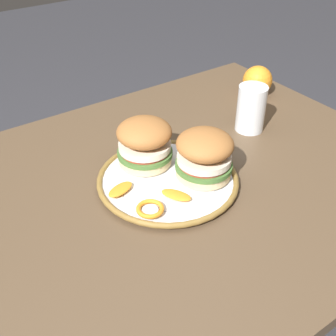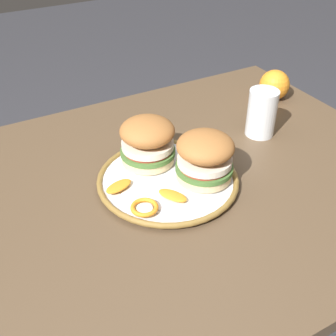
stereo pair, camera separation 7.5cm
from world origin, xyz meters
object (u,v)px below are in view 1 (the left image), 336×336
(dining_table, at_px, (150,228))
(sandwich_half_right, at_px, (204,154))
(drinking_glass, at_px, (251,111))
(sandwich_half_left, at_px, (145,142))
(dinner_plate, at_px, (168,180))
(whole_orange, at_px, (257,81))

(dining_table, bearing_deg, sandwich_half_right, -17.42)
(sandwich_half_right, bearing_deg, drinking_glass, 24.08)
(drinking_glass, bearing_deg, dining_table, -168.97)
(sandwich_half_left, distance_m, drinking_glass, 0.30)
(dinner_plate, height_order, sandwich_half_right, sandwich_half_right)
(dining_table, bearing_deg, whole_orange, 21.92)
(dinner_plate, bearing_deg, sandwich_half_right, -28.10)
(dining_table, height_order, drinking_glass, drinking_glass)
(whole_orange, bearing_deg, dinner_plate, -155.93)
(dinner_plate, xyz_separation_m, drinking_glass, (0.29, 0.07, 0.04))
(whole_orange, bearing_deg, sandwich_half_right, -148.44)
(dinner_plate, xyz_separation_m, whole_orange, (0.45, 0.20, 0.03))
(sandwich_half_right, height_order, drinking_glass, sandwich_half_right)
(drinking_glass, relative_size, whole_orange, 1.39)
(sandwich_half_left, height_order, sandwich_half_right, same)
(drinking_glass, bearing_deg, sandwich_half_left, 178.79)
(dining_table, distance_m, dinner_plate, 0.12)
(sandwich_half_right, height_order, whole_orange, sandwich_half_right)
(dining_table, distance_m, sandwich_half_right, 0.21)
(sandwich_half_left, xyz_separation_m, sandwich_half_right, (0.07, -0.11, 0.00))
(drinking_glass, xyz_separation_m, whole_orange, (0.15, 0.13, -0.01))
(dining_table, distance_m, whole_orange, 0.55)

